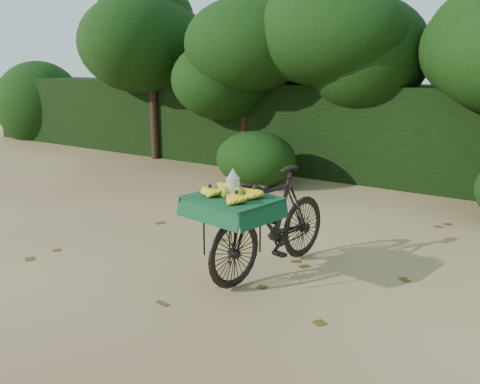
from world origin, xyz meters
The scene contains 6 objects.
ground centered at (0.00, 0.00, 0.00)m, with size 80.00×80.00×0.00m, color tan.
vendor_bicycle centered at (-0.71, 1.01, 0.58)m, with size 0.94×1.95×1.13m.
hedge_backdrop centered at (0.00, 6.30, 0.90)m, with size 26.00×1.80×1.80m, color black.
tree_row centered at (-0.65, 5.50, 2.00)m, with size 14.50×2.00×4.00m, color black, non-canonical shape.
bush_clumps centered at (0.50, 4.30, 0.45)m, with size 8.80×1.70×0.90m, color black, non-canonical shape.
leaf_litter centered at (0.00, 0.65, 0.01)m, with size 7.00×7.30×0.01m, color #4E3A14, non-canonical shape.
Camera 1 is at (1.93, -3.41, 2.18)m, focal length 38.00 mm.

